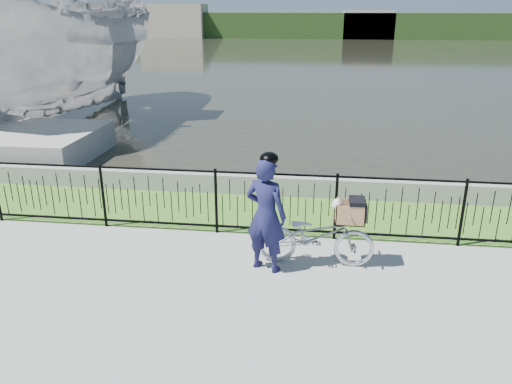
# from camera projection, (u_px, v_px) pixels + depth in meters

# --- Properties ---
(ground) EXTENTS (120.00, 120.00, 0.00)m
(ground) POSITION_uv_depth(u_px,v_px,m) (264.00, 284.00, 7.01)
(ground) COLOR gray
(ground) RESTS_ON ground
(grass_strip) EXTENTS (60.00, 2.00, 0.01)m
(grass_strip) POSITION_uv_depth(u_px,v_px,m) (280.00, 213.00, 9.42)
(grass_strip) COLOR #417023
(grass_strip) RESTS_ON ground
(water) EXTENTS (120.00, 120.00, 0.00)m
(water) POSITION_uv_depth(u_px,v_px,m) (313.00, 58.00, 37.68)
(water) COLOR black
(water) RESTS_ON ground
(quay_wall) EXTENTS (60.00, 0.30, 0.40)m
(quay_wall) POSITION_uv_depth(u_px,v_px,m) (284.00, 185.00, 10.28)
(quay_wall) COLOR gray
(quay_wall) RESTS_ON ground
(fence) EXTENTS (14.00, 0.06, 1.15)m
(fence) POSITION_uv_depth(u_px,v_px,m) (275.00, 204.00, 8.29)
(fence) COLOR black
(fence) RESTS_ON ground
(far_treeline) EXTENTS (120.00, 6.00, 3.00)m
(far_treeline) POSITION_uv_depth(u_px,v_px,m) (318.00, 25.00, 62.26)
(far_treeline) COLOR #264018
(far_treeline) RESTS_ON ground
(far_building_left) EXTENTS (8.00, 4.00, 4.00)m
(far_building_left) POSITION_uv_depth(u_px,v_px,m) (174.00, 21.00, 62.39)
(far_building_left) COLOR gray
(far_building_left) RESTS_ON ground
(far_building_right) EXTENTS (6.00, 3.00, 3.20)m
(far_building_right) POSITION_uv_depth(u_px,v_px,m) (368.00, 25.00, 60.11)
(far_building_right) COLOR gray
(far_building_right) RESTS_ON ground
(bicycle_rig) EXTENTS (1.74, 0.61, 1.09)m
(bicycle_rig) POSITION_uv_depth(u_px,v_px,m) (316.00, 235.00, 7.41)
(bicycle_rig) COLOR #B8BDC5
(bicycle_rig) RESTS_ON ground
(cyclist) EXTENTS (0.73, 0.60, 1.79)m
(cyclist) POSITION_uv_depth(u_px,v_px,m) (266.00, 213.00, 7.13)
(cyclist) COLOR #16173C
(cyclist) RESTS_ON ground
(boat_near) EXTENTS (4.65, 11.50, 6.19)m
(boat_near) POSITION_uv_depth(u_px,v_px,m) (61.00, 52.00, 16.29)
(boat_near) COLOR #A7A6A6
(boat_near) RESTS_ON water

